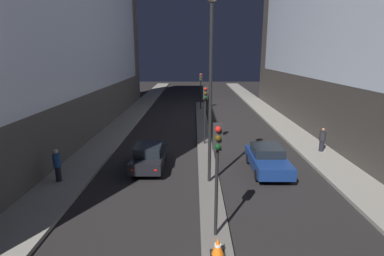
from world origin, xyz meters
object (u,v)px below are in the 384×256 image
street_lamp (211,56)px  traffic_light_mid (205,102)px  traffic_light_far (201,83)px  traffic_cone_near (218,246)px  car_left_lane (149,156)px  car_right_lane (268,159)px  pedestrian_on_left_sidewalk (57,165)px  traffic_light_near (217,155)px  pedestrian_on_right_sidewalk (322,139)px

street_lamp → traffic_light_mid: bearing=90.0°
traffic_light_far → traffic_cone_near: 26.61m
traffic_cone_near → car_left_lane: size_ratio=0.15×
car_right_lane → street_lamp: bearing=-153.9°
car_right_lane → pedestrian_on_left_sidewalk: (-11.06, -1.81, 0.33)m
traffic_light_near → street_lamp: street_lamp is taller
traffic_light_near → pedestrian_on_right_sidewalk: (7.71, 9.50, -2.19)m
traffic_light_near → street_lamp: (0.00, 4.72, 3.20)m
car_left_lane → pedestrian_on_left_sidewalk: pedestrian_on_left_sidewalk is taller
street_lamp → pedestrian_on_right_sidewalk: bearing=31.8°
traffic_light_far → street_lamp: 20.91m
street_lamp → pedestrian_on_left_sidewalk: bearing=-178.9°
traffic_light_near → traffic_cone_near: (-0.01, -1.09, -2.75)m
pedestrian_on_left_sidewalk → car_left_lane: bearing=27.3°
traffic_light_far → pedestrian_on_left_sidewalk: (-7.69, -20.81, -2.12)m
traffic_light_near → street_lamp: size_ratio=0.45×
traffic_light_far → car_right_lane: bearing=-79.9°
traffic_light_mid → traffic_light_near: bearing=-90.0°
traffic_cone_near → pedestrian_on_left_sidewalk: pedestrian_on_left_sidewalk is taller
traffic_light_mid → traffic_cone_near: (-0.01, -12.40, -2.75)m
traffic_light_far → street_lamp: bearing=-90.0°
traffic_light_far → pedestrian_on_right_sidewalk: traffic_light_far is taller
traffic_light_near → pedestrian_on_left_sidewalk: 9.19m
traffic_light_mid → street_lamp: bearing=-90.0°
pedestrian_on_left_sidewalk → traffic_light_mid: bearing=41.2°
traffic_light_mid → car_right_lane: traffic_light_mid is taller
traffic_light_far → street_lamp: (0.00, -20.66, 3.20)m
pedestrian_on_left_sidewalk → traffic_light_near: bearing=-30.7°
traffic_cone_near → pedestrian_on_left_sidewalk: size_ratio=0.36×
traffic_light_far → traffic_cone_near: traffic_light_far is taller
traffic_light_near → traffic_cone_near: traffic_light_near is taller
street_lamp → car_right_lane: (3.37, 1.65, -5.65)m
street_lamp → pedestrian_on_right_sidewalk: 10.55m
traffic_light_far → car_right_lane: 19.46m
car_right_lane → pedestrian_on_right_sidewalk: bearing=35.8°
street_lamp → car_right_lane: size_ratio=2.17×
street_lamp → car_right_lane: bearing=26.1°
car_left_lane → pedestrian_on_left_sidewalk: 4.87m
street_lamp → car_left_lane: (-3.37, 2.07, -5.63)m
traffic_light_near → pedestrian_on_left_sidewalk: (-7.69, 4.57, -2.12)m
car_right_lane → traffic_light_far: bearing=100.1°
car_right_lane → pedestrian_on_left_sidewalk: pedestrian_on_left_sidewalk is taller
traffic_cone_near → traffic_light_near: bearing=89.6°
traffic_light_far → street_lamp: size_ratio=0.45×
street_lamp → pedestrian_on_left_sidewalk: street_lamp is taller
traffic_cone_near → car_left_lane: (-3.36, 7.89, 0.32)m
traffic_light_near → traffic_light_mid: 11.31m
traffic_light_near → traffic_light_far: bearing=90.0°
traffic_light_far → pedestrian_on_right_sidewalk: size_ratio=2.62×
traffic_light_mid → car_left_lane: size_ratio=1.01×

